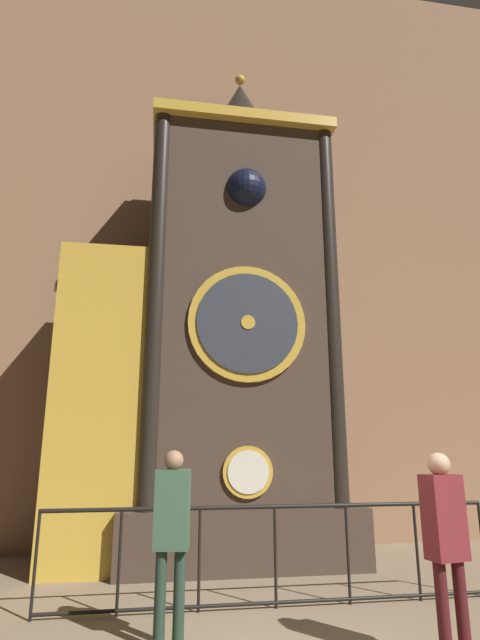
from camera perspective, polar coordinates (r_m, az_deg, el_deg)
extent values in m
cube|color=#936B4C|center=(11.22, -1.89, 11.48)|extent=(24.00, 0.30, 13.42)
cube|color=#423328|center=(8.73, 0.00, -23.36)|extent=(3.87, 1.61, 0.91)
cube|color=#423328|center=(8.97, 0.00, 1.93)|extent=(3.10, 1.40, 6.85)
cube|color=gold|center=(10.32, 0.10, 20.13)|extent=(3.35, 1.54, 0.20)
cylinder|color=gold|center=(7.91, 0.90, -16.97)|extent=(0.77, 0.05, 0.77)
cylinder|color=silver|center=(7.88, 0.95, -16.98)|extent=(0.63, 0.03, 0.63)
cylinder|color=gold|center=(8.14, 0.84, -0.37)|extent=(1.94, 0.07, 1.94)
cylinder|color=#2D333D|center=(8.09, 0.90, -0.29)|extent=(1.67, 0.04, 1.67)
cylinder|color=gold|center=(8.07, 0.92, -0.26)|extent=(0.23, 0.03, 0.23)
cube|color=black|center=(9.50, 0.21, 13.47)|extent=(0.90, 0.42, 0.90)
sphere|color=black|center=(9.13, 0.68, 14.70)|extent=(0.72, 0.72, 0.72)
cylinder|color=black|center=(8.28, -9.54, 3.53)|extent=(0.30, 0.30, 6.85)
cylinder|color=black|center=(8.77, 10.32, 2.55)|extent=(0.30, 0.30, 6.85)
cylinder|color=gold|center=(10.54, 0.00, 20.94)|extent=(0.93, 0.93, 0.30)
cone|color=black|center=(10.90, 0.00, 23.48)|extent=(0.88, 0.88, 0.88)
sphere|color=gold|center=(11.25, 0.00, 25.75)|extent=(0.20, 0.20, 0.20)
cube|color=#4C3828|center=(8.63, -15.54, -9.10)|extent=(1.41, 1.19, 5.07)
cube|color=gold|center=(8.02, -15.97, -8.72)|extent=(1.48, 0.06, 5.07)
cylinder|color=black|center=(6.57, -22.37, -24.38)|extent=(0.04, 0.04, 1.14)
cylinder|color=black|center=(6.46, -13.63, -25.19)|extent=(0.04, 0.04, 1.14)
cylinder|color=black|center=(6.47, -4.68, -25.49)|extent=(0.04, 0.04, 1.14)
cylinder|color=black|center=(6.62, 4.06, -25.25)|extent=(0.04, 0.04, 1.14)
cylinder|color=black|center=(6.88, 12.23, -24.56)|extent=(0.04, 0.04, 1.14)
cylinder|color=black|center=(7.25, 19.57, -23.56)|extent=(0.04, 0.04, 1.14)
cylinder|color=black|center=(6.53, 3.97, -20.50)|extent=(5.48, 0.05, 0.05)
cylinder|color=black|center=(6.73, 4.15, -29.53)|extent=(5.48, 0.04, 0.04)
cylinder|color=#213427|center=(5.49, -9.13, -28.94)|extent=(0.11, 0.11, 0.86)
cylinder|color=#213427|center=(5.50, -6.99, -28.99)|extent=(0.11, 0.11, 0.86)
cube|color=#385642|center=(5.35, -7.74, -20.60)|extent=(0.37, 0.27, 0.75)
sphere|color=#8C664C|center=(5.32, -7.57, -15.61)|extent=(0.20, 0.20, 0.20)
cylinder|color=#461518|center=(5.34, 22.21, -28.64)|extent=(0.11, 0.11, 0.85)
cylinder|color=#461518|center=(5.43, 24.05, -28.22)|extent=(0.11, 0.11, 0.85)
cube|color=maroon|center=(5.23, 22.25, -20.07)|extent=(0.38, 0.28, 0.73)
sphere|color=tan|center=(5.20, 21.76, -15.05)|extent=(0.21, 0.21, 0.21)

